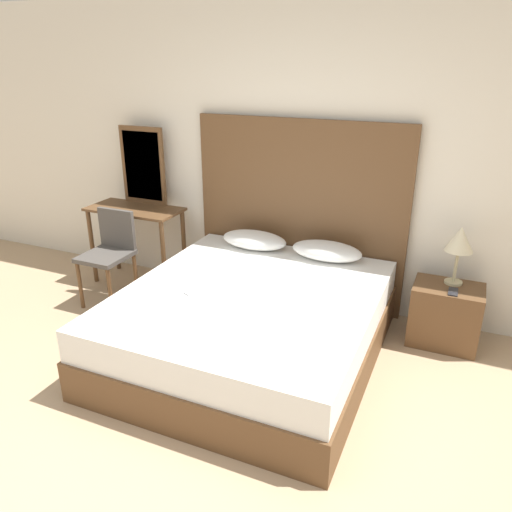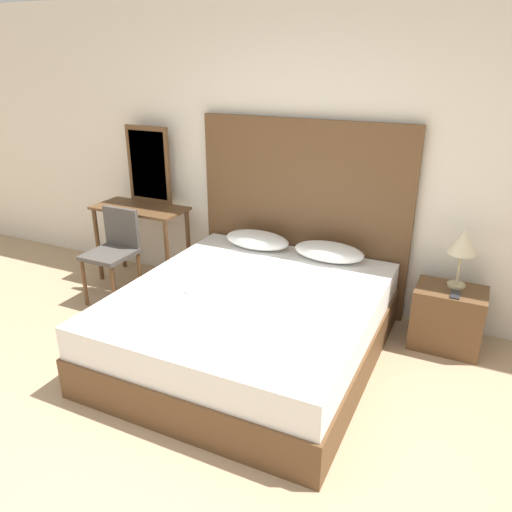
# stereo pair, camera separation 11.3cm
# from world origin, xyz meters

# --- Properties ---
(ground_plane) EXTENTS (16.00, 16.00, 0.00)m
(ground_plane) POSITION_xyz_m (0.00, 0.00, 0.00)
(ground_plane) COLOR tan
(wall_back) EXTENTS (10.00, 0.06, 2.70)m
(wall_back) POSITION_xyz_m (0.00, 2.58, 1.35)
(wall_back) COLOR silver
(wall_back) RESTS_ON ground_plane
(bed) EXTENTS (1.86, 2.09, 0.55)m
(bed) POSITION_xyz_m (-0.01, 1.43, 0.27)
(bed) COLOR brown
(bed) RESTS_ON ground_plane
(headboard) EXTENTS (1.95, 0.05, 1.70)m
(headboard) POSITION_xyz_m (-0.01, 2.50, 0.85)
(headboard) COLOR brown
(headboard) RESTS_ON ground_plane
(pillow_left) EXTENTS (0.61, 0.31, 0.16)m
(pillow_left) POSITION_xyz_m (-0.35, 2.27, 0.63)
(pillow_left) COLOR white
(pillow_left) RESTS_ON bed
(pillow_right) EXTENTS (0.61, 0.31, 0.16)m
(pillow_right) POSITION_xyz_m (0.33, 2.27, 0.63)
(pillow_right) COLOR white
(pillow_right) RESTS_ON bed
(phone_on_bed) EXTENTS (0.12, 0.17, 0.01)m
(phone_on_bed) POSITION_xyz_m (-0.39, 1.26, 0.55)
(phone_on_bed) COLOR #B7B7BC
(phone_on_bed) RESTS_ON bed
(nightstand) EXTENTS (0.53, 0.38, 0.50)m
(nightstand) POSITION_xyz_m (1.35, 2.22, 0.25)
(nightstand) COLOR brown
(nightstand) RESTS_ON ground_plane
(table_lamp) EXTENTS (0.22, 0.22, 0.47)m
(table_lamp) POSITION_xyz_m (1.38, 2.30, 0.86)
(table_lamp) COLOR tan
(table_lamp) RESTS_ON nightstand
(phone_on_nightstand) EXTENTS (0.07, 0.15, 0.01)m
(phone_on_nightstand) POSITION_xyz_m (1.39, 2.13, 0.51)
(phone_on_nightstand) COLOR #232328
(phone_on_nightstand) RESTS_ON nightstand
(vanity_desk) EXTENTS (0.94, 0.45, 0.79)m
(vanity_desk) POSITION_xyz_m (-1.61, 2.21, 0.64)
(vanity_desk) COLOR brown
(vanity_desk) RESTS_ON ground_plane
(vanity_mirror) EXTENTS (0.49, 0.03, 0.76)m
(vanity_mirror) POSITION_xyz_m (-1.61, 2.41, 1.18)
(vanity_mirror) COLOR brown
(vanity_mirror) RESTS_ON vanity_desk
(chair) EXTENTS (0.40, 0.44, 0.87)m
(chair) POSITION_xyz_m (-1.59, 1.77, 0.52)
(chair) COLOR #4C4742
(chair) RESTS_ON ground_plane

